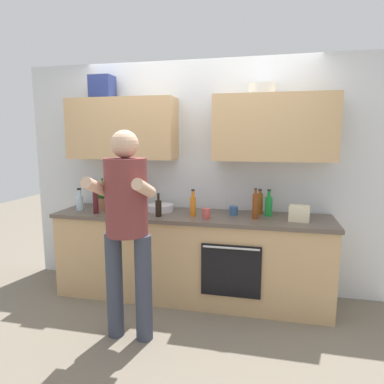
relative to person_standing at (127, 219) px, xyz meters
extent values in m
plane|color=#756B5B|center=(0.34, 0.84, -1.03)|extent=(12.00, 12.00, 0.00)
cube|color=silver|center=(0.34, 1.20, 0.22)|extent=(4.00, 0.06, 2.50)
cube|color=tan|center=(-0.47, 1.01, 0.74)|extent=(1.19, 0.32, 0.65)
cube|color=tan|center=(1.14, 1.01, 0.74)|extent=(1.19, 0.32, 0.65)
cylinder|color=silver|center=(1.01, 1.01, 1.12)|extent=(0.26, 0.26, 0.10)
cube|color=navy|center=(-0.68, 1.01, 1.19)|extent=(0.24, 0.20, 0.24)
cube|color=tan|center=(0.34, 0.84, -0.60)|extent=(2.80, 0.60, 0.86)
cube|color=brown|center=(0.34, 0.84, -0.15)|extent=(2.84, 0.64, 0.04)
cube|color=black|center=(0.79, 0.53, -0.58)|extent=(0.56, 0.02, 0.50)
cylinder|color=silver|center=(0.79, 0.50, -0.35)|extent=(0.52, 0.02, 0.02)
cylinder|color=#383D4C|center=(-0.13, 0.00, -0.58)|extent=(0.14, 0.14, 0.90)
cylinder|color=#383D4C|center=(0.13, 0.00, -0.58)|extent=(0.14, 0.14, 0.90)
cylinder|color=brown|center=(0.00, 0.00, 0.18)|extent=(0.34, 0.34, 0.62)
sphere|color=#D8AD8C|center=(0.00, 0.00, 0.60)|extent=(0.22, 0.22, 0.22)
cylinder|color=#D8AD8C|center=(-0.20, -0.12, 0.27)|extent=(0.09, 0.31, 0.19)
cylinder|color=#D8AD8C|center=(0.20, -0.12, 0.27)|extent=(0.09, 0.31, 0.19)
cylinder|color=orange|center=(0.38, 0.77, -0.03)|extent=(0.06, 0.06, 0.19)
cylinder|color=orange|center=(0.38, 0.77, 0.09)|extent=(0.03, 0.03, 0.06)
cylinder|color=black|center=(0.38, 0.77, 0.13)|extent=(0.04, 0.04, 0.02)
cylinder|color=#198C33|center=(1.12, 0.95, -0.03)|extent=(0.07, 0.07, 0.19)
cylinder|color=#198C33|center=(1.12, 0.95, 0.09)|extent=(0.03, 0.03, 0.06)
cylinder|color=black|center=(1.12, 0.95, 0.13)|extent=(0.04, 0.04, 0.02)
cylinder|color=black|center=(0.04, 0.68, -0.05)|extent=(0.06, 0.06, 0.16)
cylinder|color=black|center=(0.04, 0.68, 0.06)|extent=(0.02, 0.02, 0.06)
cylinder|color=black|center=(0.04, 0.68, 0.10)|extent=(0.03, 0.03, 0.01)
cylinder|color=silver|center=(-0.89, 0.79, -0.05)|extent=(0.08, 0.08, 0.15)
cylinder|color=silver|center=(-0.89, 0.79, 0.06)|extent=(0.04, 0.04, 0.07)
cylinder|color=black|center=(-0.89, 0.79, 0.10)|extent=(0.04, 0.04, 0.02)
cylinder|color=brown|center=(0.99, 0.79, -0.01)|extent=(0.06, 0.06, 0.24)
cylinder|color=brown|center=(0.99, 0.79, 0.13)|extent=(0.02, 0.02, 0.04)
cylinder|color=black|center=(0.99, 0.79, 0.16)|extent=(0.03, 0.03, 0.01)
cylinder|color=#8C4C14|center=(1.03, 1.03, -0.03)|extent=(0.06, 0.06, 0.21)
cylinder|color=#8C4C14|center=(1.03, 1.03, 0.10)|extent=(0.03, 0.03, 0.03)
cylinder|color=black|center=(1.03, 1.03, 0.12)|extent=(0.03, 0.03, 0.02)
cylinder|color=olive|center=(-0.74, 1.02, 0.01)|extent=(0.05, 0.05, 0.27)
cylinder|color=olive|center=(-0.74, 1.02, 0.16)|extent=(0.02, 0.02, 0.04)
cylinder|color=black|center=(-0.74, 1.02, 0.19)|extent=(0.03, 0.03, 0.01)
cylinder|color=#471419|center=(-0.64, 0.68, -0.02)|extent=(0.06, 0.06, 0.23)
cylinder|color=#471419|center=(-0.64, 0.68, 0.11)|extent=(0.02, 0.02, 0.03)
cylinder|color=black|center=(-0.64, 0.68, 0.13)|extent=(0.03, 0.03, 0.01)
cylinder|color=#33598C|center=(0.77, 0.91, -0.09)|extent=(0.09, 0.09, 0.09)
cylinder|color=#BF4C47|center=(0.53, 0.70, -0.08)|extent=(0.08, 0.08, 0.10)
cylinder|color=silver|center=(-0.02, 0.93, -0.10)|extent=(0.28, 0.28, 0.07)
cube|color=brown|center=(-0.40, 0.79, -0.03)|extent=(0.10, 0.14, 0.21)
cylinder|color=black|center=(-0.42, 0.77, 0.11)|extent=(0.02, 0.02, 0.06)
cylinder|color=black|center=(-0.39, 0.81, 0.11)|extent=(0.02, 0.02, 0.06)
cylinder|color=#9E6647|center=(-0.65, 0.88, -0.07)|extent=(0.12, 0.12, 0.13)
sphere|color=#2D6B28|center=(-0.65, 0.88, 0.07)|extent=(0.18, 0.18, 0.18)
cube|color=beige|center=(1.40, 0.80, -0.06)|extent=(0.20, 0.17, 0.14)
camera|label=1|loc=(1.11, -2.50, 0.64)|focal=31.92mm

